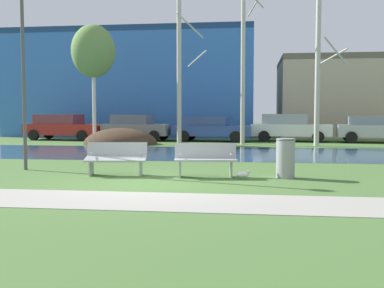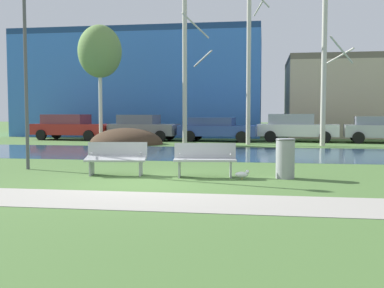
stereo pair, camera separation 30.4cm
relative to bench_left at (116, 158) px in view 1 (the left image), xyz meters
name	(u,v)px [view 1 (the left image)]	position (x,y,z in m)	size (l,w,h in m)	color
ground_plane	(199,150)	(1.20, 8.72, -0.47)	(120.00, 120.00, 0.00)	#476B33
paved_path_strip	(126,200)	(1.20, -3.38, -0.47)	(60.00, 1.81, 0.01)	#9E998E
river_band	(194,153)	(1.20, 7.05, -0.47)	(80.00, 6.67, 0.01)	#33516B
soil_mound	(121,144)	(-3.34, 11.87, -0.47)	(3.89, 3.57, 1.71)	#423021
bench_left	(116,158)	(0.00, 0.00, 0.00)	(1.66, 0.75, 0.87)	#9EA0A3
bench_right	(206,159)	(2.37, 0.00, 0.00)	(1.66, 0.75, 0.87)	#9EA0A3
trash_bin	(285,158)	(4.40, 0.08, 0.05)	(0.50, 0.50, 1.01)	gray
seagull	(243,174)	(3.35, -0.28, -0.34)	(0.39, 0.14, 0.24)	white
streetlamp	(23,41)	(-2.98, 0.84, 3.24)	(0.32, 0.32, 5.59)	#4C4C51
birch_far_left	(93,52)	(-5.12, 12.89, 4.55)	(2.41, 2.41, 6.49)	beige
birch_left	(180,69)	(-0.20, 12.21, 3.46)	(1.60, 2.79, 7.68)	#BCB7A8
birch_center_left	(243,51)	(3.08, 12.44, 4.37)	(1.17, 1.87, 9.50)	#BCB7A8
birch_center	(319,66)	(6.83, 12.02, 3.53)	(1.54, 2.78, 7.92)	#BCB7A8
parked_van_nearest_red	(63,127)	(-7.90, 15.09, 0.34)	(4.93, 2.30, 1.56)	maroon
parked_sedan_second_grey	(136,127)	(-3.32, 15.11, 0.33)	(4.19, 2.34, 1.54)	slate
parked_hatch_third_blue	(211,128)	(1.17, 14.96, 0.27)	(4.68, 2.35, 1.39)	#2D4793
parked_wagon_fourth_white	(289,127)	(5.71, 15.42, 0.35)	(4.67, 2.29, 1.59)	silver
parked_suv_fifth_silver	(373,129)	(10.25, 14.87, 0.31)	(4.18, 2.36, 1.46)	#B2B5BC
building_blue_store	(138,85)	(-5.00, 22.29, 3.24)	(17.28, 8.77, 7.43)	#3870C6
building_beige_block	(374,98)	(12.09, 22.30, 2.25)	(13.19, 7.82, 5.45)	#BCAD8E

